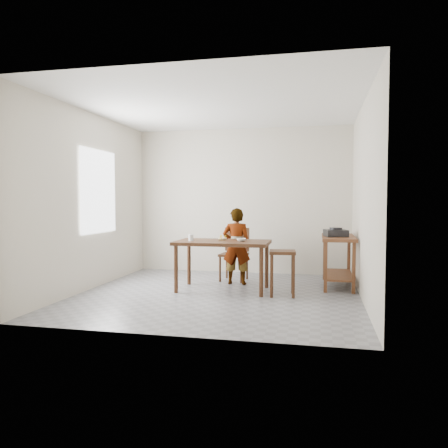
% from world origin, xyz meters
% --- Properties ---
extents(floor, '(4.00, 4.00, 0.04)m').
position_xyz_m(floor, '(0.00, 0.00, -0.02)').
color(floor, slate).
rests_on(floor, ground).
extents(ceiling, '(4.00, 4.00, 0.04)m').
position_xyz_m(ceiling, '(0.00, 0.00, 2.72)').
color(ceiling, white).
rests_on(ceiling, wall_back).
extents(wall_back, '(4.00, 0.04, 2.70)m').
position_xyz_m(wall_back, '(0.00, 2.02, 1.35)').
color(wall_back, beige).
rests_on(wall_back, ground).
extents(wall_front, '(4.00, 0.04, 2.70)m').
position_xyz_m(wall_front, '(0.00, -2.02, 1.35)').
color(wall_front, beige).
rests_on(wall_front, ground).
extents(wall_left, '(0.04, 4.00, 2.70)m').
position_xyz_m(wall_left, '(-2.02, 0.00, 1.35)').
color(wall_left, beige).
rests_on(wall_left, ground).
extents(wall_right, '(0.04, 4.00, 2.70)m').
position_xyz_m(wall_right, '(2.02, 0.00, 1.35)').
color(wall_right, beige).
rests_on(wall_right, ground).
extents(window_pane, '(0.02, 1.10, 1.30)m').
position_xyz_m(window_pane, '(-1.97, 0.20, 1.50)').
color(window_pane, white).
rests_on(window_pane, wall_left).
extents(dining_table, '(1.40, 0.80, 0.75)m').
position_xyz_m(dining_table, '(0.00, 0.30, 0.38)').
color(dining_table, '#3C2112').
rests_on(dining_table, floor).
extents(prep_counter, '(0.50, 1.20, 0.80)m').
position_xyz_m(prep_counter, '(1.72, 1.00, 0.40)').
color(prep_counter, '#57301A').
rests_on(prep_counter, floor).
extents(child, '(0.47, 0.33, 1.24)m').
position_xyz_m(child, '(0.11, 0.82, 0.62)').
color(child, white).
rests_on(child, floor).
extents(dining_chair, '(0.47, 0.47, 0.89)m').
position_xyz_m(dining_chair, '(0.01, 1.13, 0.44)').
color(dining_chair, '#3C2112').
rests_on(dining_chair, floor).
extents(stool, '(0.40, 0.40, 0.65)m').
position_xyz_m(stool, '(0.91, 0.11, 0.32)').
color(stool, '#3C2112').
rests_on(stool, floor).
extents(glass_tumbler, '(0.10, 0.10, 0.10)m').
position_xyz_m(glass_tumbler, '(-0.47, 0.21, 0.80)').
color(glass_tumbler, white).
rests_on(glass_tumbler, dining_table).
extents(small_bowl, '(0.16, 0.16, 0.05)m').
position_xyz_m(small_bowl, '(0.29, 0.30, 0.77)').
color(small_bowl, silver).
rests_on(small_bowl, dining_table).
extents(banana, '(0.17, 0.15, 0.05)m').
position_xyz_m(banana, '(-0.03, 0.42, 0.78)').
color(banana, gold).
rests_on(banana, dining_table).
extents(serving_bowl, '(0.25, 0.25, 0.05)m').
position_xyz_m(serving_bowl, '(1.74, 1.38, 0.83)').
color(serving_bowl, silver).
rests_on(serving_bowl, prep_counter).
extents(gas_burner, '(0.39, 0.39, 0.11)m').
position_xyz_m(gas_burner, '(1.67, 0.86, 0.85)').
color(gas_burner, black).
rests_on(gas_burner, prep_counter).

